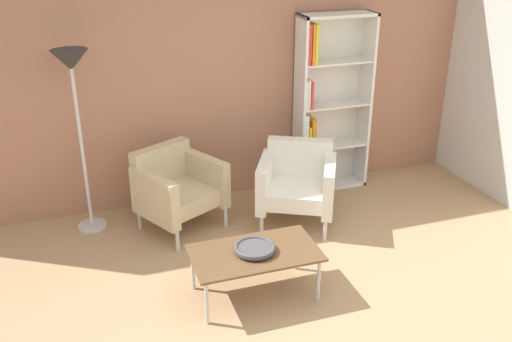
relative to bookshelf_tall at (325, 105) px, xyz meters
name	(u,v)px	position (x,y,z in m)	size (l,w,h in m)	color
ground_plane	(302,332)	(-1.18, -2.25, -0.94)	(8.32, 8.32, 0.00)	tan
brick_back_panel	(211,62)	(-1.18, 0.21, 0.51)	(6.40, 0.12, 2.90)	#A87056
bookshelf_tall	(325,105)	(0.00, 0.00, 0.00)	(0.80, 0.30, 1.90)	silver
coffee_table_low	(255,255)	(-1.36, -1.70, -0.57)	(1.00, 0.56, 0.40)	brown
decorative_bowl	(255,248)	(-1.36, -1.70, -0.50)	(0.32, 0.32, 0.05)	#4C4C51
armchair_near_window	(177,187)	(-1.71, -0.40, -0.52)	(0.93, 0.90, 0.78)	#C6B289
armchair_spare_guest	(297,182)	(-0.58, -0.67, -0.52)	(0.92, 0.90, 0.78)	white
floor_lamp_torchiere	(73,83)	(-2.53, -0.16, 0.51)	(0.32, 0.32, 1.74)	silver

